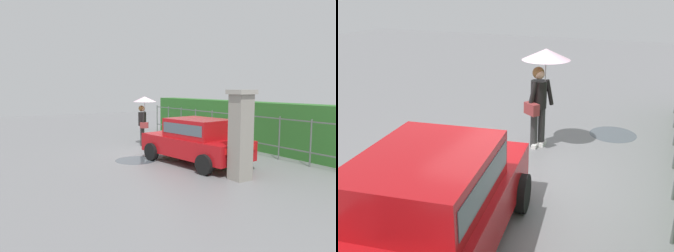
% 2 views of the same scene
% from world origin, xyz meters
% --- Properties ---
extents(ground_plane, '(40.00, 40.00, 0.00)m').
position_xyz_m(ground_plane, '(0.00, 0.00, 0.00)').
color(ground_plane, slate).
extents(car, '(3.92, 2.30, 1.48)m').
position_xyz_m(car, '(2.31, -0.19, 0.80)').
color(car, '#B71116').
rests_on(car, ground).
extents(pedestrian, '(0.98, 0.98, 2.10)m').
position_xyz_m(pedestrian, '(-1.64, -0.08, 1.57)').
color(pedestrian, '#333333').
rests_on(pedestrian, ground).
extents(gate_pillar, '(0.60, 0.60, 2.42)m').
position_xyz_m(gate_pillar, '(4.49, -0.32, 1.24)').
color(gate_pillar, gray).
rests_on(gate_pillar, ground).
extents(fence_section, '(11.06, 0.05, 1.50)m').
position_xyz_m(fence_section, '(0.25, 2.60, 0.83)').
color(fence_section, '#59605B').
rests_on(fence_section, ground).
extents(hedge_row, '(12.01, 0.90, 1.90)m').
position_xyz_m(hedge_row, '(0.25, 3.55, 0.95)').
color(hedge_row, '#2D6B28').
rests_on(hedge_row, ground).
extents(puddle_near, '(1.39, 1.39, 0.00)m').
position_xyz_m(puddle_near, '(0.85, -1.68, 0.00)').
color(puddle_near, '#4C545B').
rests_on(puddle_near, ground).
extents(puddle_far, '(1.08, 1.08, 0.00)m').
position_xyz_m(puddle_far, '(-2.96, 1.28, 0.00)').
color(puddle_far, '#4C545B').
rests_on(puddle_far, ground).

